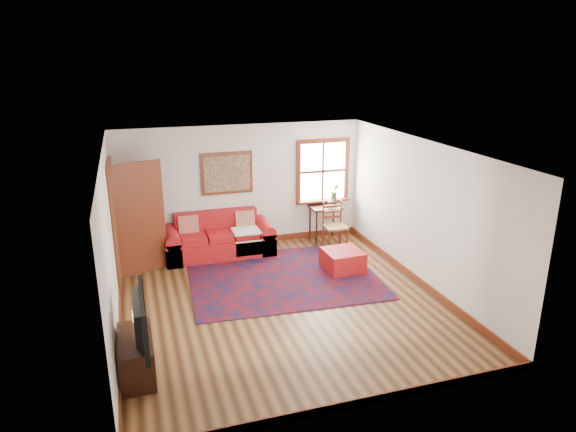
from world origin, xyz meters
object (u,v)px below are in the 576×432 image
object	(u,v)px
red_ottoman	(343,260)
side_table	(325,212)
media_cabinet	(136,356)
ladder_back_chair	(334,224)
red_leather_sofa	(219,241)

from	to	relation	value
red_ottoman	side_table	distance (m)	1.63
media_cabinet	red_ottoman	bearing A→B (deg)	30.57
red_ottoman	media_cabinet	bearing A→B (deg)	-151.67
red_ottoman	ladder_back_chair	size ratio (longest dim) A/B	0.70
red_leather_sofa	ladder_back_chair	xyz separation A→B (m)	(2.32, -0.34, 0.24)
red_ottoman	side_table	size ratio (longest dim) A/B	0.87
side_table	ladder_back_chair	size ratio (longest dim) A/B	0.80
red_leather_sofa	media_cabinet	distance (m)	4.03
media_cabinet	ladder_back_chair	bearing A→B (deg)	39.59
side_table	media_cabinet	distance (m)	5.49
red_ottoman	side_table	bearing A→B (deg)	78.47
red_leather_sofa	side_table	bearing A→B (deg)	2.23
red_leather_sofa	red_ottoman	size ratio (longest dim) A/B	3.18
side_table	ladder_back_chair	distance (m)	0.45
red_ottoman	ladder_back_chair	world-z (taller)	ladder_back_chair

